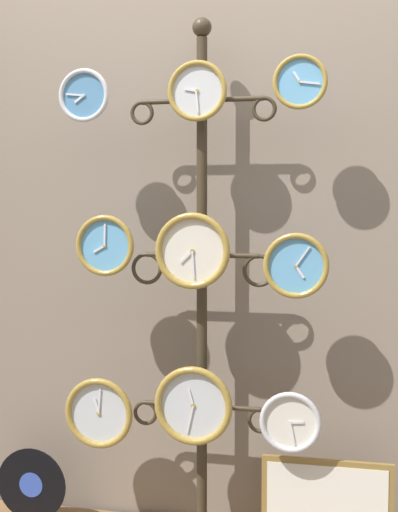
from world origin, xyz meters
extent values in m
cube|color=gray|center=(0.00, 0.57, 1.40)|extent=(4.40, 0.04, 2.80)
cylinder|color=#382D1E|center=(0.00, 0.41, 1.03)|extent=(0.04, 0.04, 2.02)
sphere|color=#382D1E|center=(0.00, 0.41, 2.08)|extent=(0.08, 0.08, 0.08)
cylinder|color=#382D1E|center=(-0.12, 0.41, 1.80)|extent=(0.24, 0.02, 0.02)
torus|color=#382D1E|center=(-0.24, 0.41, 1.76)|extent=(0.10, 0.02, 0.10)
cylinder|color=#382D1E|center=(0.12, 0.41, 1.80)|extent=(0.24, 0.02, 0.02)
torus|color=#382D1E|center=(0.24, 0.41, 1.76)|extent=(0.10, 0.02, 0.10)
cylinder|color=#382D1E|center=(-0.11, 0.41, 1.19)|extent=(0.23, 0.02, 0.02)
torus|color=#382D1E|center=(-0.23, 0.41, 1.13)|extent=(0.13, 0.02, 0.13)
cylinder|color=#382D1E|center=(0.11, 0.41, 1.19)|extent=(0.23, 0.02, 0.02)
torus|color=#382D1E|center=(0.23, 0.41, 1.13)|extent=(0.13, 0.02, 0.13)
cylinder|color=#382D1E|center=(-0.12, 0.41, 0.59)|extent=(0.24, 0.02, 0.02)
torus|color=#382D1E|center=(-0.24, 0.41, 0.54)|extent=(0.10, 0.02, 0.10)
cylinder|color=#382D1E|center=(0.12, 0.41, 0.59)|extent=(0.24, 0.02, 0.02)
torus|color=#382D1E|center=(0.24, 0.41, 0.54)|extent=(0.10, 0.02, 0.10)
cylinder|color=#4C84B2|center=(-0.45, 0.31, 1.81)|extent=(0.19, 0.02, 0.19)
torus|color=silver|center=(-0.45, 0.30, 1.81)|extent=(0.21, 0.02, 0.21)
cylinder|color=silver|center=(-0.45, 0.30, 1.81)|extent=(0.01, 0.01, 0.01)
cube|color=silver|center=(-0.47, 0.30, 1.80)|extent=(0.04, 0.00, 0.03)
cube|color=silver|center=(-0.48, 0.30, 1.82)|extent=(0.07, 0.00, 0.01)
cylinder|color=silver|center=(0.00, 0.34, 1.82)|extent=(0.21, 0.02, 0.21)
torus|color=#A58438|center=(0.00, 0.33, 1.82)|extent=(0.23, 0.02, 0.23)
cylinder|color=#A58438|center=(0.00, 0.33, 1.82)|extent=(0.01, 0.01, 0.01)
cube|color=silver|center=(-0.02, 0.33, 1.82)|extent=(0.05, 0.00, 0.02)
cube|color=silver|center=(0.00, 0.33, 1.78)|extent=(0.01, 0.00, 0.08)
cylinder|color=#60A8DB|center=(0.39, 0.33, 1.84)|extent=(0.18, 0.02, 0.18)
torus|color=#A58438|center=(0.39, 0.32, 1.84)|extent=(0.20, 0.02, 0.20)
cylinder|color=#A58438|center=(0.39, 0.32, 1.84)|extent=(0.01, 0.01, 0.01)
cube|color=silver|center=(0.38, 0.32, 1.86)|extent=(0.03, 0.00, 0.04)
cube|color=silver|center=(0.42, 0.32, 1.83)|extent=(0.07, 0.00, 0.02)
cylinder|color=#60A8DB|center=(-0.37, 0.32, 1.23)|extent=(0.22, 0.02, 0.22)
torus|color=#A58438|center=(-0.37, 0.30, 1.23)|extent=(0.24, 0.02, 0.24)
cylinder|color=#A58438|center=(-0.37, 0.30, 1.23)|extent=(0.01, 0.01, 0.01)
cube|color=silver|center=(-0.39, 0.30, 1.22)|extent=(0.05, 0.00, 0.03)
cube|color=silver|center=(-0.37, 0.30, 1.27)|extent=(0.01, 0.00, 0.09)
cylinder|color=silver|center=(-0.01, 0.32, 1.21)|extent=(0.27, 0.02, 0.27)
torus|color=#A58438|center=(-0.01, 0.30, 1.21)|extent=(0.29, 0.03, 0.29)
cylinder|color=#A58438|center=(-0.01, 0.31, 1.21)|extent=(0.02, 0.01, 0.02)
cube|color=silver|center=(-0.04, 0.30, 1.19)|extent=(0.05, 0.00, 0.05)
cube|color=silver|center=(-0.01, 0.30, 1.16)|extent=(0.01, 0.00, 0.10)
cylinder|color=#60A8DB|center=(0.38, 0.32, 1.16)|extent=(0.22, 0.02, 0.22)
torus|color=#A58438|center=(0.38, 0.31, 1.16)|extent=(0.25, 0.02, 0.25)
cylinder|color=#A58438|center=(0.38, 0.31, 1.16)|extent=(0.01, 0.01, 0.01)
cube|color=silver|center=(0.40, 0.31, 1.14)|extent=(0.04, 0.00, 0.05)
cube|color=silver|center=(0.40, 0.31, 1.20)|extent=(0.06, 0.00, 0.08)
cylinder|color=silver|center=(-0.41, 0.34, 0.55)|extent=(0.26, 0.02, 0.26)
torus|color=#A58438|center=(-0.41, 0.32, 0.55)|extent=(0.29, 0.03, 0.29)
cylinder|color=#A58438|center=(-0.41, 0.32, 0.55)|extent=(0.02, 0.01, 0.02)
cube|color=silver|center=(-0.41, 0.32, 0.58)|extent=(0.03, 0.00, 0.06)
cube|color=silver|center=(-0.40, 0.32, 0.60)|extent=(0.02, 0.00, 0.10)
cylinder|color=silver|center=(-0.01, 0.31, 0.62)|extent=(0.28, 0.02, 0.28)
torus|color=#A58438|center=(-0.01, 0.29, 0.62)|extent=(0.31, 0.03, 0.31)
cylinder|color=#A58438|center=(-0.01, 0.29, 0.62)|extent=(0.02, 0.01, 0.02)
cube|color=silver|center=(-0.02, 0.29, 0.65)|extent=(0.03, 0.00, 0.07)
cube|color=silver|center=(-0.02, 0.29, 0.56)|extent=(0.03, 0.00, 0.11)
cylinder|color=silver|center=(0.36, 0.32, 0.57)|extent=(0.21, 0.02, 0.21)
torus|color=silver|center=(0.36, 0.30, 0.57)|extent=(0.23, 0.02, 0.23)
cylinder|color=silver|center=(0.36, 0.30, 0.57)|extent=(0.01, 0.01, 0.01)
cube|color=silver|center=(0.39, 0.30, 0.58)|extent=(0.05, 0.00, 0.01)
cube|color=silver|center=(0.37, 0.30, 0.53)|extent=(0.02, 0.00, 0.08)
cylinder|color=black|center=(-0.73, 0.36, 0.21)|extent=(0.31, 0.01, 0.31)
cylinder|color=#334FB2|center=(-0.73, 0.36, 0.21)|extent=(0.11, 0.00, 0.11)
cube|color=olive|center=(0.50, 0.37, 0.24)|extent=(0.50, 0.02, 0.36)
cube|color=white|center=(0.50, 0.36, 0.24)|extent=(0.46, 0.00, 0.31)
camera|label=1|loc=(0.63, -2.33, 1.37)|focal=50.00mm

